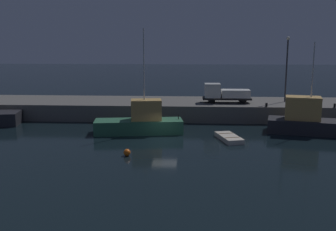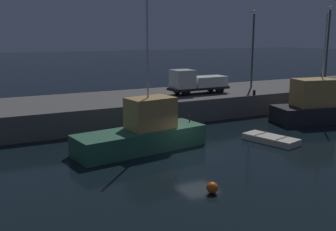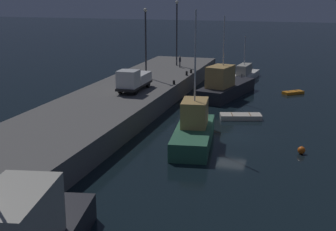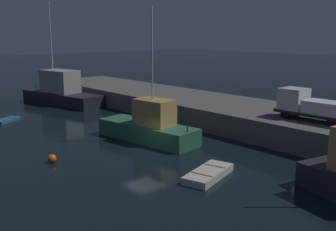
{
  "view_description": "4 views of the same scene",
  "coord_description": "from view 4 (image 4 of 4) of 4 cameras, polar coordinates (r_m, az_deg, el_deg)",
  "views": [
    {
      "loc": [
        2.6,
        -37.39,
        9.34
      ],
      "look_at": [
        0.12,
        3.8,
        1.78
      ],
      "focal_mm": 40.81,
      "sensor_mm": 36.0,
      "label": 1
    },
    {
      "loc": [
        -13.53,
        -21.99,
        8.02
      ],
      "look_at": [
        -0.49,
        3.52,
        2.1
      ],
      "focal_mm": 42.54,
      "sensor_mm": 36.0,
      "label": 2
    },
    {
      "loc": [
        -40.38,
        -6.22,
        12.69
      ],
      "look_at": [
        -2.9,
        5.06,
        2.34
      ],
      "focal_mm": 51.17,
      "sensor_mm": 36.0,
      "label": 3
    },
    {
      "loc": [
        21.73,
        -16.81,
        8.84
      ],
      "look_at": [
        -0.89,
        3.3,
        2.42
      ],
      "focal_mm": 40.34,
      "sensor_mm": 36.0,
      "label": 4
    }
  ],
  "objects": [
    {
      "name": "ground_plane",
      "position": [
        28.86,
        -3.75,
        -5.9
      ],
      "size": [
        320.0,
        320.0,
        0.0
      ],
      "primitive_type": "plane",
      "color": "black"
    },
    {
      "name": "pier_quay",
      "position": [
        37.82,
        12.13,
        -0.21
      ],
      "size": [
        68.66,
        9.53,
        2.07
      ],
      "color": "#5B5956",
      "rests_on": "ground"
    },
    {
      "name": "fishing_boat_white",
      "position": [
        32.32,
        -2.86,
        -1.66
      ],
      "size": [
        9.75,
        4.24,
        11.15
      ],
      "color": "#2D6647",
      "rests_on": "ground"
    },
    {
      "name": "fishing_boat_orange",
      "position": [
        51.69,
        -15.77,
        3.47
      ],
      "size": [
        13.15,
        5.94,
        13.14
      ],
      "color": "#232328",
      "rests_on": "ground"
    },
    {
      "name": "dinghy_orange_near",
      "position": [
        24.41,
        6.13,
        -8.75
      ],
      "size": [
        2.71,
        4.41,
        0.51
      ],
      "color": "beige",
      "rests_on": "ground"
    },
    {
      "name": "rowboat_white_mid",
      "position": [
        43.09,
        -23.19,
        -0.64
      ],
      "size": [
        2.56,
        3.11,
        0.34
      ],
      "color": "#2D6099",
      "rests_on": "ground"
    },
    {
      "name": "mooring_buoy_mid",
      "position": [
        28.15,
        -17.12,
        -6.23
      ],
      "size": [
        0.61,
        0.61,
        0.61
      ],
      "primitive_type": "sphere",
      "color": "orange",
      "rests_on": "ground"
    },
    {
      "name": "utility_truck",
      "position": [
        32.74,
        20.81,
        1.4
      ],
      "size": [
        6.21,
        2.07,
        2.48
      ],
      "color": "black",
      "rests_on": "pier_quay"
    }
  ]
}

